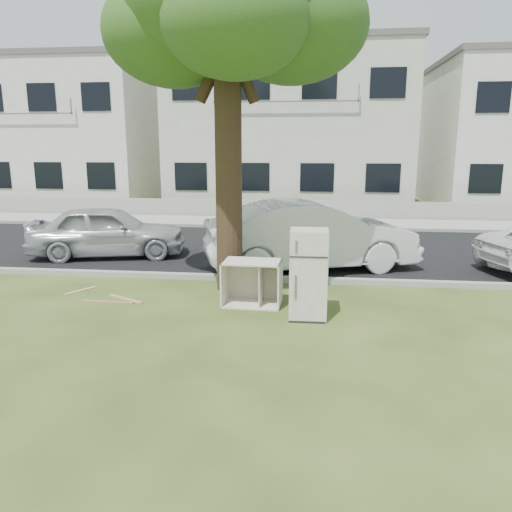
# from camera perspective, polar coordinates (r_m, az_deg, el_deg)

# --- Properties ---
(ground) EXTENTS (120.00, 120.00, 0.00)m
(ground) POSITION_cam_1_polar(r_m,az_deg,el_deg) (8.76, -2.40, -7.08)
(ground) COLOR #304318
(road) EXTENTS (120.00, 7.00, 0.01)m
(road) POSITION_cam_1_polar(r_m,az_deg,el_deg) (14.50, 1.37, 0.87)
(road) COLOR black
(road) RESTS_ON ground
(kerb_near) EXTENTS (120.00, 0.18, 0.12)m
(kerb_near) POSITION_cam_1_polar(r_m,az_deg,el_deg) (11.07, -0.38, -2.85)
(kerb_near) COLOR gray
(kerb_near) RESTS_ON ground
(kerb_far) EXTENTS (120.00, 0.18, 0.12)m
(kerb_far) POSITION_cam_1_polar(r_m,az_deg,el_deg) (17.98, 2.45, 3.12)
(kerb_far) COLOR gray
(kerb_far) RESTS_ON ground
(sidewalk) EXTENTS (120.00, 2.80, 0.01)m
(sidewalk) POSITION_cam_1_polar(r_m,az_deg,el_deg) (19.41, 2.78, 3.83)
(sidewalk) COLOR gray
(sidewalk) RESTS_ON ground
(low_wall) EXTENTS (120.00, 0.15, 0.70)m
(low_wall) POSITION_cam_1_polar(r_m,az_deg,el_deg) (20.94, 3.10, 5.42)
(low_wall) COLOR gray
(low_wall) RESTS_ON ground
(street_tree) EXTENTS (3.80, 3.80, 7.02)m
(street_tree) POSITION_cam_1_polar(r_m,az_deg,el_deg) (10.41, -3.38, 26.73)
(street_tree) COLOR black
(street_tree) RESTS_ON ground
(townhouse_left) EXTENTS (10.20, 8.16, 7.04)m
(townhouse_left) POSITION_cam_1_polar(r_m,az_deg,el_deg) (28.91, -21.24, 12.88)
(townhouse_left) COLOR white
(townhouse_left) RESTS_ON ground
(townhouse_center) EXTENTS (11.22, 8.16, 7.44)m
(townhouse_center) POSITION_cam_1_polar(r_m,az_deg,el_deg) (25.69, 3.94, 14.27)
(townhouse_center) COLOR beige
(townhouse_center) RESTS_ON ground
(fridge) EXTENTS (0.65, 0.60, 1.55)m
(fridge) POSITION_cam_1_polar(r_m,az_deg,el_deg) (8.60, 6.01, -2.10)
(fridge) COLOR beige
(fridge) RESTS_ON ground
(cabinet) EXTENTS (1.11, 0.71, 0.85)m
(cabinet) POSITION_cam_1_polar(r_m,az_deg,el_deg) (9.34, -0.45, -3.09)
(cabinet) COLOR beige
(cabinet) RESTS_ON ground
(plank_a) EXTENTS (1.02, 0.12, 0.02)m
(plank_a) POSITION_cam_1_polar(r_m,az_deg,el_deg) (9.99, -16.53, -5.04)
(plank_a) COLOR #9C724B
(plank_a) RESTS_ON ground
(plank_b) EXTENTS (0.85, 0.52, 0.02)m
(plank_b) POSITION_cam_1_polar(r_m,az_deg,el_deg) (10.08, -14.68, -4.77)
(plank_b) COLOR tan
(plank_b) RESTS_ON ground
(plank_c) EXTENTS (0.44, 0.67, 0.02)m
(plank_c) POSITION_cam_1_polar(r_m,az_deg,el_deg) (10.93, -19.33, -3.73)
(plank_c) COLOR tan
(plank_c) RESTS_ON ground
(car_center) EXTENTS (5.31, 3.29, 1.65)m
(car_center) POSITION_cam_1_polar(r_m,az_deg,el_deg) (12.01, 6.28, 2.33)
(car_center) COLOR silver
(car_center) RESTS_ON ground
(car_left) EXTENTS (4.34, 2.54, 1.39)m
(car_left) POSITION_cam_1_polar(r_m,az_deg,el_deg) (13.94, -16.58, 2.75)
(car_left) COLOR #AEB0B5
(car_left) RESTS_ON ground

